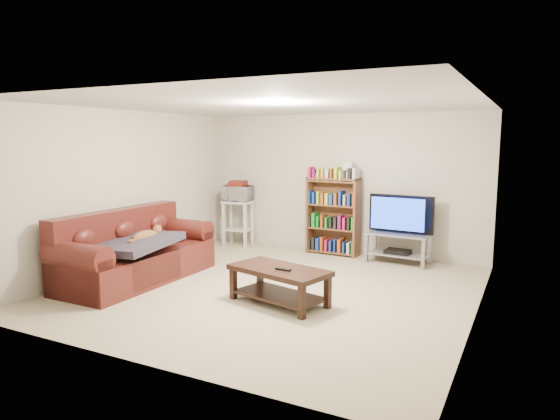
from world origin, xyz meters
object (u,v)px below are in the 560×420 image
Objects in this scene: coffee_table at (279,279)px; tv_stand at (398,243)px; sofa at (133,256)px; bookshelf at (333,215)px.

tv_stand is at bearing 87.30° from coffee_table.
coffee_table is 1.31× the size of tv_stand.
sofa is 3.39m from bookshelf.
sofa reaches higher than tv_stand.
bookshelf reaches higher than tv_stand.
sofa is at bearing -122.29° from bookshelf.
coffee_table is 2.73m from tv_stand.
bookshelf is (1.92, 2.77, 0.34)m from sofa.
bookshelf is at bearing 111.87° from coffee_table.
sofa is 2.31m from coffee_table.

